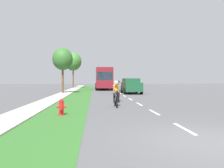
# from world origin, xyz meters

# --- Properties ---
(ground_plane) EXTENTS (120.00, 120.00, 0.00)m
(ground_plane) POSITION_xyz_m (0.00, 20.00, 0.00)
(ground_plane) COLOR #4C4C4F
(grass_verge) EXTENTS (2.38, 70.00, 0.01)m
(grass_verge) POSITION_xyz_m (-4.54, 20.00, 0.00)
(grass_verge) COLOR #2D6026
(grass_verge) RESTS_ON ground_plane
(sidewalk_concrete) EXTENTS (1.55, 70.00, 0.10)m
(sidewalk_concrete) POSITION_xyz_m (-6.51, 20.00, 0.00)
(sidewalk_concrete) COLOR #B2ADA3
(sidewalk_concrete) RESTS_ON ground_plane
(lane_markings_center) EXTENTS (0.12, 54.07, 0.01)m
(lane_markings_center) POSITION_xyz_m (0.00, 24.00, 0.00)
(lane_markings_center) COLOR white
(lane_markings_center) RESTS_ON ground_plane
(fire_hydrant_red) EXTENTS (0.44, 0.38, 0.76)m
(fire_hydrant_red) POSITION_xyz_m (-4.54, 4.78, 0.37)
(fire_hydrant_red) COLOR red
(fire_hydrant_red) RESTS_ON ground_plane
(cyclist_lead) EXTENTS (0.42, 1.72, 1.58)m
(cyclist_lead) POSITION_xyz_m (-1.72, 7.73, 0.81)
(cyclist_lead) COLOR black
(cyclist_lead) RESTS_ON ground_plane
(cyclist_trailing) EXTENTS (0.42, 1.72, 1.58)m
(cyclist_trailing) POSITION_xyz_m (-1.28, 10.73, 0.81)
(cyclist_trailing) COLOR black
(cyclist_trailing) RESTS_ON ground_plane
(suv_dark_green) EXTENTS (2.15, 4.70, 1.79)m
(suv_dark_green) POSITION_xyz_m (1.32, 20.42, 0.95)
(suv_dark_green) COLOR #194C2D
(suv_dark_green) RESTS_ON ground_plane
(bus_maroon) EXTENTS (2.78, 11.60, 3.48)m
(bus_maroon) POSITION_xyz_m (-1.51, 32.26, 1.98)
(bus_maroon) COLOR maroon
(bus_maroon) RESTS_ON ground_plane
(street_tree_near) EXTENTS (2.41, 2.41, 5.44)m
(street_tree_near) POSITION_xyz_m (-6.82, 21.31, 4.08)
(street_tree_near) COLOR brown
(street_tree_near) RESTS_ON ground_plane
(street_tree_far) EXTENTS (3.30, 3.30, 7.07)m
(street_tree_far) POSITION_xyz_m (-7.28, 39.00, 5.23)
(street_tree_far) COLOR brown
(street_tree_far) RESTS_ON ground_plane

